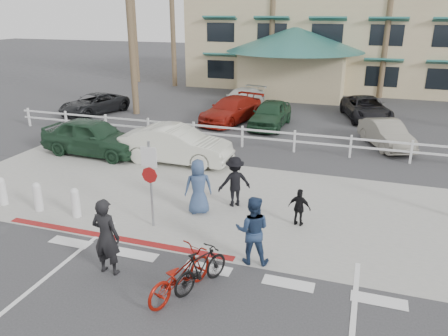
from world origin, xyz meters
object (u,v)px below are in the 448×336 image
(car_white_sedan, at_px, (176,145))
(car_red_compact, at_px, (93,137))
(sign_post, at_px, (151,180))
(bike_red, at_px, (180,274))
(bike_black, at_px, (201,268))

(car_white_sedan, xyz_separation_m, car_red_compact, (-3.85, -0.15, 0.03))
(car_red_compact, bearing_deg, sign_post, -130.48)
(bike_red, relative_size, car_red_compact, 0.42)
(bike_black, bearing_deg, sign_post, -19.62)
(bike_black, bearing_deg, car_red_compact, -19.25)
(sign_post, distance_m, car_red_compact, 7.67)
(bike_black, relative_size, car_white_sedan, 0.35)
(car_white_sedan, bearing_deg, sign_post, -162.61)
(sign_post, height_order, car_white_sedan, sign_post)
(bike_red, bearing_deg, sign_post, -34.28)
(sign_post, height_order, bike_red, sign_post)
(bike_black, distance_m, car_white_sedan, 8.78)
(bike_red, bearing_deg, car_red_compact, -27.82)
(bike_black, xyz_separation_m, car_red_compact, (-7.96, 7.60, 0.30))
(sign_post, bearing_deg, bike_red, -52.86)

